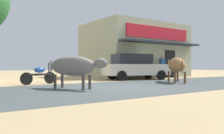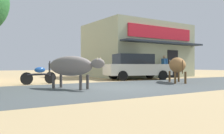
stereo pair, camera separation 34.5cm
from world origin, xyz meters
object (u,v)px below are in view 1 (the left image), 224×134
at_px(parked_motorcycle, 39,75).
at_px(parked_hatchback_car, 135,67).
at_px(cow_near_brown, 74,66).
at_px(pedestrian_by_shop, 162,65).
at_px(cow_far_dark, 176,65).

bearing_deg(parked_motorcycle, parked_hatchback_car, 2.65).
height_order(parked_motorcycle, cow_near_brown, cow_near_brown).
relative_size(parked_hatchback_car, pedestrian_by_shop, 2.72).
height_order(parked_hatchback_car, parked_motorcycle, parked_hatchback_car).
distance_m(parked_hatchback_car, cow_near_brown, 6.80).
distance_m(parked_motorcycle, pedestrian_by_shop, 9.34).
bearing_deg(pedestrian_by_shop, cow_far_dark, -127.76).
bearing_deg(parked_hatchback_car, pedestrian_by_shop, 8.73).
bearing_deg(parked_hatchback_car, cow_near_brown, -150.25).
bearing_deg(cow_far_dark, parked_motorcycle, 155.00).
xyz_separation_m(parked_hatchback_car, cow_far_dark, (0.13, -3.27, 0.09)).
distance_m(parked_motorcycle, cow_far_dark, 7.07).
xyz_separation_m(parked_motorcycle, cow_far_dark, (6.40, -2.98, 0.47)).
distance_m(cow_near_brown, cow_far_dark, 6.04).
distance_m(parked_hatchback_car, pedestrian_by_shop, 3.06).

